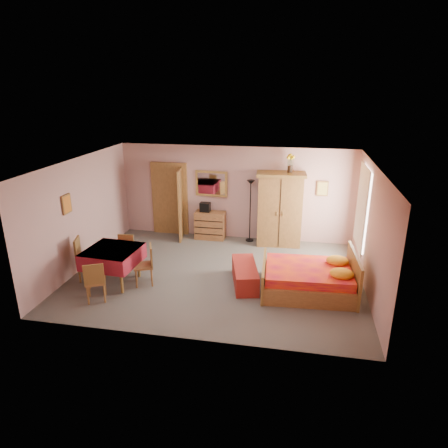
% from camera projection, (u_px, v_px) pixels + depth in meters
% --- Properties ---
extents(floor, '(6.50, 6.50, 0.00)m').
position_uv_depth(floor, '(217.00, 275.00, 9.22)').
color(floor, '#656059').
rests_on(floor, ground).
extents(ceiling, '(6.50, 6.50, 0.00)m').
position_uv_depth(ceiling, '(217.00, 163.00, 8.36)').
color(ceiling, brown).
rests_on(ceiling, wall_back).
extents(wall_back, '(6.50, 0.10, 2.60)m').
position_uv_depth(wall_back, '(235.00, 193.00, 11.11)').
color(wall_back, tan).
rests_on(wall_back, floor).
extents(wall_front, '(6.50, 0.10, 2.60)m').
position_uv_depth(wall_front, '(186.00, 271.00, 6.47)').
color(wall_front, tan).
rests_on(wall_front, floor).
extents(wall_left, '(0.10, 5.00, 2.60)m').
position_uv_depth(wall_left, '(82.00, 213.00, 9.37)').
color(wall_left, tan).
rests_on(wall_left, floor).
extents(wall_right, '(0.10, 5.00, 2.60)m').
position_uv_depth(wall_right, '(371.00, 231.00, 8.21)').
color(wall_right, tan).
rests_on(wall_right, floor).
extents(doorway, '(1.06, 0.12, 2.15)m').
position_uv_depth(doorway, '(170.00, 199.00, 11.51)').
color(doorway, '#9E6B35').
rests_on(doorway, floor).
extents(window, '(0.08, 1.40, 1.95)m').
position_uv_depth(window, '(362.00, 208.00, 9.28)').
color(window, white).
rests_on(window, wall_right).
extents(picture_left, '(0.04, 0.32, 0.42)m').
position_uv_depth(picture_left, '(66.00, 204.00, 8.67)').
color(picture_left, orange).
rests_on(picture_left, wall_left).
extents(picture_back, '(0.30, 0.04, 0.40)m').
position_uv_depth(picture_back, '(322.00, 189.00, 10.58)').
color(picture_back, '#D8BF59').
rests_on(picture_back, wall_back).
extents(chest_of_drawers, '(0.84, 0.42, 0.79)m').
position_uv_depth(chest_of_drawers, '(210.00, 225.00, 11.29)').
color(chest_of_drawers, brown).
rests_on(chest_of_drawers, floor).
extents(wall_mirror, '(0.92, 0.11, 0.72)m').
position_uv_depth(wall_mirror, '(211.00, 184.00, 11.10)').
color(wall_mirror, silver).
rests_on(wall_mirror, wall_back).
extents(stereo, '(0.29, 0.21, 0.26)m').
position_uv_depth(stereo, '(205.00, 207.00, 11.15)').
color(stereo, black).
rests_on(stereo, chest_of_drawers).
extents(floor_lamp, '(0.25, 0.25, 1.74)m').
position_uv_depth(floor_lamp, '(250.00, 211.00, 10.96)').
color(floor_lamp, black).
rests_on(floor_lamp, floor).
extents(wardrobe, '(1.32, 0.75, 2.00)m').
position_uv_depth(wardrobe, '(280.00, 209.00, 10.67)').
color(wardrobe, brown).
rests_on(wardrobe, floor).
extents(sunflower_vase, '(0.20, 0.20, 0.48)m').
position_uv_depth(sunflower_vase, '(290.00, 163.00, 10.30)').
color(sunflower_vase, yellow).
rests_on(sunflower_vase, wardrobe).
extents(bed, '(2.02, 1.63, 0.90)m').
position_uv_depth(bed, '(308.00, 272.00, 8.36)').
color(bed, red).
rests_on(bed, floor).
extents(bench, '(0.78, 1.39, 0.44)m').
position_uv_depth(bench, '(245.00, 275.00, 8.75)').
color(bench, maroon).
rests_on(bench, floor).
extents(dining_table, '(1.17, 1.17, 0.80)m').
position_uv_depth(dining_table, '(114.00, 266.00, 8.75)').
color(dining_table, maroon).
rests_on(dining_table, floor).
extents(chair_south, '(0.52, 0.52, 0.86)m').
position_uv_depth(chair_south, '(95.00, 280.00, 8.02)').
color(chair_south, '#A16D36').
rests_on(chair_south, floor).
extents(chair_north, '(0.41, 0.41, 0.82)m').
position_uv_depth(chair_north, '(124.00, 253.00, 9.36)').
color(chair_north, '#8F5E30').
rests_on(chair_north, floor).
extents(chair_west, '(0.56, 0.56, 0.98)m').
position_uv_depth(chair_west, '(88.00, 259.00, 8.89)').
color(chair_west, olive).
rests_on(chair_west, floor).
extents(chair_east, '(0.53, 0.53, 0.89)m').
position_uv_depth(chair_east, '(143.00, 265.00, 8.67)').
color(chair_east, '#966032').
rests_on(chair_east, floor).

